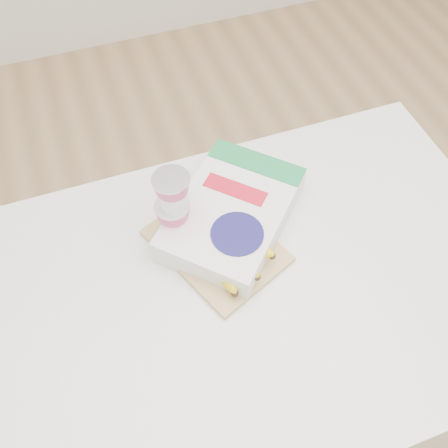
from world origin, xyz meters
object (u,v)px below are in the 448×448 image
at_px(bananas, 224,250).
at_px(cereal_box, 232,214).
at_px(table, 248,357).
at_px(yogurt_stack, 173,205).
at_px(cutting_board, 216,246).

bearing_deg(bananas, cereal_box, 60.00).
relative_size(table, cereal_box, 2.97).
bearing_deg(yogurt_stack, bananas, -51.20).
xyz_separation_m(table, bananas, (-0.04, 0.07, 0.43)).
xyz_separation_m(yogurt_stack, cereal_box, (0.11, -0.01, -0.07)).
relative_size(cutting_board, cereal_box, 0.72).
xyz_separation_m(bananas, cereal_box, (0.04, 0.08, -0.00)).
distance_m(table, bananas, 0.44).
height_order(bananas, cereal_box, same).
height_order(table, bananas, bananas).
height_order(table, yogurt_stack, yogurt_stack).
bearing_deg(table, bananas, 119.83).
height_order(yogurt_stack, cereal_box, yogurt_stack).
relative_size(yogurt_stack, cereal_box, 0.46).
xyz_separation_m(cutting_board, bananas, (0.01, -0.03, 0.03)).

